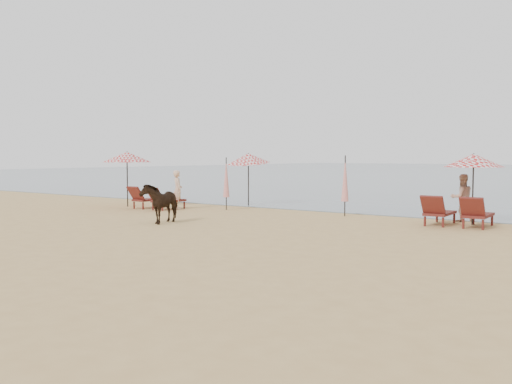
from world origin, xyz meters
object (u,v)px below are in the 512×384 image
lounger_cluster_left (155,198)px  beachgoer_left (178,190)px  umbrella_open_right (474,161)px  umbrella_closed_right (345,179)px  umbrella_open_left_a (127,157)px  cow (161,203)px  umbrella_open_left_b (248,158)px  beachgoer_right_a (462,198)px  lounger_cluster_right (457,212)px  umbrella_closed_left (226,178)px

lounger_cluster_left → beachgoer_left: 1.06m
umbrella_open_right → umbrella_closed_right: (-4.80, -0.01, -0.73)m
umbrella_open_left_a → cow: 7.01m
umbrella_closed_right → cow: size_ratio=1.42×
umbrella_open_left_b → beachgoer_right_a: size_ratio=1.51×
umbrella_open_left_a → beachgoer_left: umbrella_open_left_a is taller
lounger_cluster_right → beachgoer_left: 11.87m
umbrella_open_right → umbrella_closed_left: 10.17m
lounger_cluster_left → beachgoer_left: bearing=38.5°
umbrella_closed_right → beachgoer_left: bearing=-167.1°
lounger_cluster_left → umbrella_closed_left: bearing=29.4°
umbrella_closed_left → cow: bearing=-77.6°
umbrella_open_left_a → umbrella_open_right: (14.82, 2.16, -0.10)m
lounger_cluster_left → umbrella_open_right: size_ratio=0.78×
umbrella_closed_left → umbrella_closed_right: size_ratio=0.97×
umbrella_open_left_a → umbrella_open_right: umbrella_open_left_a is taller
lounger_cluster_left → umbrella_closed_right: size_ratio=0.81×
umbrella_open_left_a → cow: (5.81, -3.60, -1.58)m
umbrella_closed_right → beachgoer_left: size_ratio=1.38×
umbrella_open_right → beachgoer_left: (-12.10, -1.69, -1.33)m
lounger_cluster_left → umbrella_open_right: 13.19m
umbrella_open_right → cow: (-9.01, -5.76, -1.48)m
umbrella_open_left_b → beachgoer_right_a: 10.17m
umbrella_closed_left → cow: 5.18m
lounger_cluster_right → umbrella_open_left_b: umbrella_open_left_b is taller
lounger_cluster_right → beachgoer_right_a: size_ratio=1.21×
lounger_cluster_right → umbrella_open_left_b: bearing=164.6°
umbrella_closed_left → umbrella_open_right: bearing=4.2°
lounger_cluster_left → umbrella_closed_left: (2.76, 1.55, 0.93)m
cow → beachgoer_left: (-3.09, 4.07, 0.15)m
beachgoer_left → beachgoer_right_a: bearing=-133.1°
umbrella_open_left_a → umbrella_closed_left: bearing=19.9°
umbrella_open_left_b → cow: (1.62, -7.31, -1.51)m
umbrella_open_left_b → umbrella_closed_left: umbrella_open_left_b is taller
umbrella_open_left_b → umbrella_open_right: 10.74m
lounger_cluster_right → beachgoer_right_a: beachgoer_right_a is taller
umbrella_closed_right → cow: bearing=-126.3°
lounger_cluster_left → umbrella_open_left_a: bearing=175.9°
umbrella_open_left_b → lounger_cluster_right: bearing=-22.5°
beachgoer_left → beachgoer_right_a: beachgoer_left is taller
lounger_cluster_left → beachgoer_left: size_ratio=1.11×
lounger_cluster_right → beachgoer_right_a: 1.67m
beachgoer_right_a → lounger_cluster_left: bearing=-25.8°
umbrella_open_left_b → umbrella_closed_left: 2.49m
lounger_cluster_left → beachgoer_right_a: bearing=14.1°
umbrella_open_left_a → umbrella_closed_left: size_ratio=1.12×
lounger_cluster_left → umbrella_open_right: (12.88, 2.30, 1.71)m
umbrella_open_left_a → umbrella_open_left_b: (4.19, 3.71, -0.07)m
umbrella_closed_left → umbrella_closed_right: 5.37m
umbrella_open_left_a → umbrella_closed_left: 4.99m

